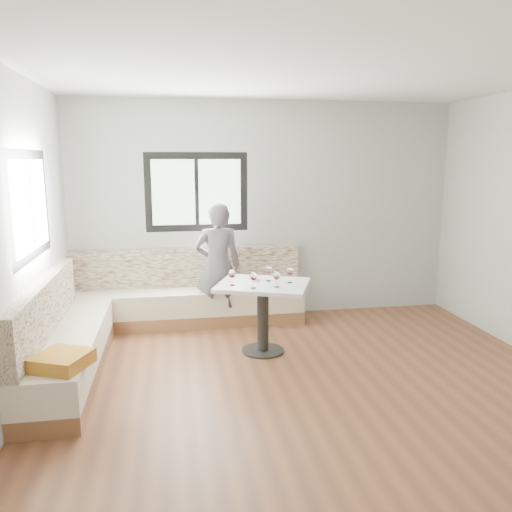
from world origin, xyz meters
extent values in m
cube|color=brown|center=(0.00, 0.00, 0.00)|extent=(5.00, 5.00, 0.01)
cube|color=white|center=(0.00, 0.00, 2.80)|extent=(5.00, 5.00, 0.01)
cube|color=#B7B7B2|center=(0.00, 2.50, 1.40)|extent=(5.00, 0.01, 2.80)
cube|color=black|center=(-0.90, 2.49, 1.65)|extent=(1.30, 0.02, 1.00)
cube|color=black|center=(-2.49, 0.90, 1.65)|extent=(0.02, 1.30, 1.00)
cube|color=brown|center=(-1.05, 2.23, 0.08)|extent=(2.90, 0.55, 0.16)
cube|color=beige|center=(-1.05, 2.23, 0.30)|extent=(2.90, 0.55, 0.29)
cube|color=#F0E4BE|center=(-1.05, 2.43, 0.70)|extent=(2.90, 0.14, 0.50)
cube|color=brown|center=(-2.23, 0.82, 0.08)|extent=(0.55, 2.25, 0.16)
cube|color=beige|center=(-2.23, 0.82, 0.30)|extent=(0.55, 2.25, 0.29)
cube|color=#F0E4BE|center=(-2.43, 0.82, 0.70)|extent=(0.14, 2.25, 0.50)
cube|color=#C28527|center=(-2.11, -0.02, 0.51)|extent=(0.50, 0.50, 0.11)
cylinder|color=black|center=(-0.29, 1.15, 0.01)|extent=(0.46, 0.46, 0.02)
cylinder|color=black|center=(-0.29, 1.15, 0.36)|extent=(0.12, 0.12, 0.73)
cube|color=white|center=(-0.29, 1.15, 0.75)|extent=(1.13, 1.02, 0.04)
imported|color=#524D56|center=(-0.68, 2.07, 0.78)|extent=(0.58, 0.39, 1.55)
cylinder|color=white|center=(-0.35, 1.26, 0.78)|extent=(0.09, 0.09, 0.03)
sphere|color=black|center=(-0.33, 1.27, 0.79)|extent=(0.02, 0.02, 0.02)
sphere|color=black|center=(-0.36, 1.26, 0.79)|extent=(0.02, 0.02, 0.02)
sphere|color=black|center=(-0.35, 1.24, 0.79)|extent=(0.02, 0.02, 0.02)
cylinder|color=white|center=(-0.62, 1.11, 0.77)|extent=(0.06, 0.06, 0.01)
cylinder|color=white|center=(-0.62, 1.11, 0.81)|extent=(0.01, 0.01, 0.07)
ellipsoid|color=white|center=(-0.62, 1.11, 0.89)|extent=(0.08, 0.08, 0.09)
cylinder|color=#52071A|center=(-0.62, 1.11, 0.87)|extent=(0.05, 0.05, 0.02)
cylinder|color=white|center=(-0.42, 0.96, 0.77)|extent=(0.06, 0.06, 0.01)
cylinder|color=white|center=(-0.42, 0.96, 0.81)|extent=(0.01, 0.01, 0.07)
ellipsoid|color=white|center=(-0.42, 0.96, 0.89)|extent=(0.08, 0.08, 0.09)
cylinder|color=#52071A|center=(-0.42, 0.96, 0.87)|extent=(0.05, 0.05, 0.02)
cylinder|color=white|center=(-0.18, 0.96, 0.77)|extent=(0.06, 0.06, 0.01)
cylinder|color=white|center=(-0.18, 0.96, 0.81)|extent=(0.01, 0.01, 0.07)
ellipsoid|color=white|center=(-0.18, 0.96, 0.89)|extent=(0.08, 0.08, 0.09)
cylinder|color=#52071A|center=(-0.18, 0.96, 0.87)|extent=(0.05, 0.05, 0.02)
cylinder|color=white|center=(-0.21, 1.23, 0.77)|extent=(0.06, 0.06, 0.01)
cylinder|color=white|center=(-0.21, 1.23, 0.81)|extent=(0.01, 0.01, 0.07)
ellipsoid|color=white|center=(-0.21, 1.23, 0.89)|extent=(0.08, 0.08, 0.09)
cylinder|color=#52071A|center=(-0.21, 1.23, 0.87)|extent=(0.05, 0.05, 0.02)
cylinder|color=white|center=(0.00, 1.12, 0.77)|extent=(0.06, 0.06, 0.01)
cylinder|color=white|center=(0.00, 1.12, 0.81)|extent=(0.01, 0.01, 0.07)
ellipsoid|color=white|center=(0.00, 1.12, 0.89)|extent=(0.08, 0.08, 0.09)
cylinder|color=#52071A|center=(0.00, 1.12, 0.87)|extent=(0.05, 0.05, 0.02)
camera|label=1|loc=(-1.23, -3.90, 2.06)|focal=35.00mm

